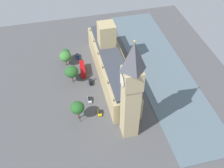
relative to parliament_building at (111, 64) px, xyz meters
name	(u,v)px	position (x,y,z in m)	size (l,w,h in m)	color
ground_plane	(108,78)	(1.99, 1.61, -7.80)	(134.19, 134.19, 0.00)	#4C4C4F
river_thames	(161,69)	(-28.58, 1.61, -7.68)	(28.75, 120.77, 0.25)	slate
parliament_building	(111,64)	(0.00, 0.00, 0.00)	(13.93, 64.19, 26.57)	tan
clock_tower	(131,91)	(1.09, 38.88, 18.05)	(7.69, 7.69, 50.03)	tan
car_blue_leading	(78,56)	(15.50, -20.17, -6.91)	(2.06, 4.75, 1.74)	navy
double_decker_bus_corner	(83,69)	(14.81, -5.72, -5.17)	(3.23, 10.64, 4.75)	#B20C0F
car_black_under_trees	(91,82)	(12.02, 3.55, -6.91)	(2.02, 4.50, 1.74)	black
car_silver_trailing	(89,99)	(15.01, 16.14, -6.91)	(2.15, 4.60, 1.74)	#B7B7BC
car_yellow_cab_midblock	(100,112)	(11.85, 25.71, -6.92)	(2.14, 4.17, 1.74)	gold
pedestrian_kerbside	(95,79)	(9.34, 1.44, -7.10)	(0.60, 0.51, 1.57)	navy
plane_tree_opposite_hall	(77,108)	(22.06, 26.14, -0.20)	(6.52, 6.52, 10.40)	brown
plane_tree_near_tower	(72,72)	(21.29, 0.10, -0.76)	(7.14, 7.14, 10.09)	brown
plane_tree_far_end	(66,53)	(22.24, -18.61, -1.91)	(4.50, 4.50, 7.88)	brown
plane_tree_by_river_gate	(65,56)	(22.88, -14.57, -1.50)	(6.67, 6.67, 9.16)	brown
street_lamp_slot_10	(80,115)	(21.57, 28.15, -3.51)	(0.56, 0.56, 6.13)	black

